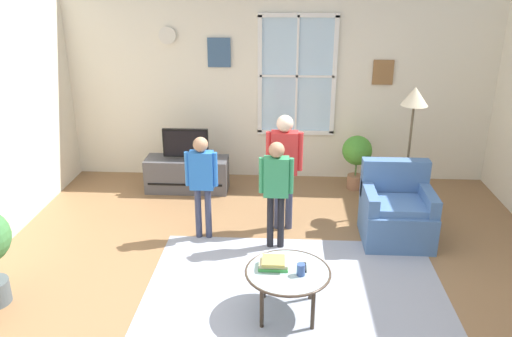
% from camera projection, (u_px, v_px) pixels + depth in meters
% --- Properties ---
extents(ground_plane, '(6.61, 6.53, 0.02)m').
position_uv_depth(ground_plane, '(271.00, 289.00, 4.98)').
color(ground_plane, olive).
extents(back_wall, '(6.01, 0.17, 2.89)m').
position_uv_depth(back_wall, '(279.00, 79.00, 7.28)').
color(back_wall, silver).
rests_on(back_wall, ground_plane).
extents(area_rug, '(2.88, 2.06, 0.01)m').
position_uv_depth(area_rug, '(295.00, 291.00, 4.92)').
color(area_rug, '#999EAD').
rests_on(area_rug, ground_plane).
extents(tv_stand, '(1.13, 0.43, 0.47)m').
position_uv_depth(tv_stand, '(187.00, 174.00, 7.15)').
color(tv_stand, '#4C4C51').
rests_on(tv_stand, ground_plane).
extents(television, '(0.62, 0.08, 0.42)m').
position_uv_depth(television, '(186.00, 143.00, 6.98)').
color(television, '#4C4C4C').
rests_on(television, tv_stand).
extents(armchair, '(0.76, 0.74, 0.87)m').
position_uv_depth(armchair, '(396.00, 212.00, 5.80)').
color(armchair, '#476B9E').
rests_on(armchair, ground_plane).
extents(coffee_table, '(0.76, 0.76, 0.43)m').
position_uv_depth(coffee_table, '(288.00, 274.00, 4.48)').
color(coffee_table, '#99B2B7').
rests_on(coffee_table, ground_plane).
extents(book_stack, '(0.26, 0.19, 0.08)m').
position_uv_depth(book_stack, '(273.00, 264.00, 4.51)').
color(book_stack, green).
rests_on(book_stack, coffee_table).
extents(cup, '(0.07, 0.07, 0.11)m').
position_uv_depth(cup, '(301.00, 270.00, 4.40)').
color(cup, '#334C8C').
rests_on(cup, coffee_table).
extents(remote_near_books, '(0.04, 0.14, 0.02)m').
position_uv_depth(remote_near_books, '(304.00, 267.00, 4.51)').
color(remote_near_books, black).
rests_on(remote_near_books, coffee_table).
extents(person_red_shirt, '(0.42, 0.19, 1.39)m').
position_uv_depth(person_red_shirt, '(284.00, 159.00, 5.85)').
color(person_red_shirt, '#333851').
rests_on(person_red_shirt, ground_plane).
extents(person_blue_shirt, '(0.36, 0.17, 1.21)m').
position_uv_depth(person_blue_shirt, '(202.00, 176.00, 5.68)').
color(person_blue_shirt, '#333851').
rests_on(person_blue_shirt, ground_plane).
extents(person_green_shirt, '(0.37, 0.17, 1.22)m').
position_uv_depth(person_green_shirt, '(276.00, 183.00, 5.47)').
color(person_green_shirt, black).
rests_on(person_green_shirt, ground_plane).
extents(potted_plant_by_window, '(0.41, 0.41, 0.77)m').
position_uv_depth(potted_plant_by_window, '(357.00, 154.00, 7.11)').
color(potted_plant_by_window, '#9E6B4C').
rests_on(potted_plant_by_window, ground_plane).
extents(floor_lamp, '(0.32, 0.32, 1.62)m').
position_uv_depth(floor_lamp, '(413.00, 109.00, 6.07)').
color(floor_lamp, black).
rests_on(floor_lamp, ground_plane).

